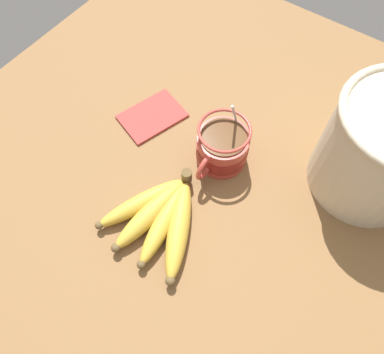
{
  "coord_description": "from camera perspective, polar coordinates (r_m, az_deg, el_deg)",
  "views": [
    {
      "loc": [
        31.41,
        18.11,
        67.8
      ],
      "look_at": [
        4.32,
        -0.95,
        7.45
      ],
      "focal_mm": 35.0,
      "sensor_mm": 36.0,
      "label": 1
    }
  ],
  "objects": [
    {
      "name": "banana_bunch",
      "position": [
        0.68,
        -4.92,
        -6.13
      ],
      "size": [
        20.15,
        19.61,
        4.15
      ],
      "color": "brown",
      "rests_on": "table"
    },
    {
      "name": "napkin",
      "position": [
        0.82,
        -6.08,
        9.21
      ],
      "size": [
        15.35,
        12.88,
        0.6
      ],
      "color": "#A33833",
      "rests_on": "table"
    },
    {
      "name": "woven_basket",
      "position": [
        0.72,
        27.17,
        3.74
      ],
      "size": [
        21.73,
        21.73,
        20.49
      ],
      "color": "beige",
      "rests_on": "table"
    },
    {
      "name": "table",
      "position": [
        0.76,
        2.47,
        -0.17
      ],
      "size": [
        111.6,
        111.6,
        3.11
      ],
      "color": "brown",
      "rests_on": "ground"
    },
    {
      "name": "coffee_mug",
      "position": [
        0.73,
        4.93,
        4.27
      ],
      "size": [
        15.51,
        10.18,
        14.75
      ],
      "color": "#B23D33",
      "rests_on": "table"
    }
  ]
}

